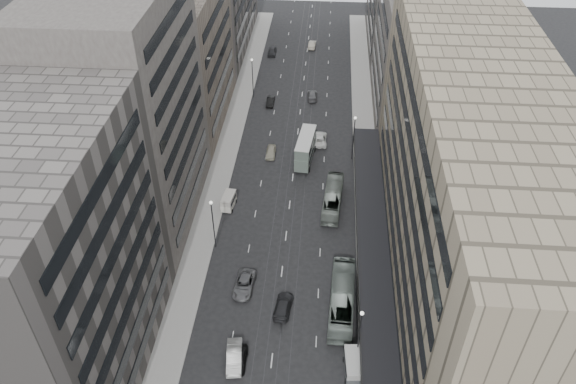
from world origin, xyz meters
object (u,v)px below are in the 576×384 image
(bus_near, at_px, (342,299))
(sedan_1, at_px, (234,357))
(panel_van, at_px, (229,201))
(sedan_0, at_px, (240,359))
(sedan_2, at_px, (244,284))
(bus_far, at_px, (333,198))
(vw_microbus, at_px, (353,365))
(double_decker, at_px, (305,148))

(bus_near, relative_size, sedan_1, 2.51)
(panel_van, relative_size, sedan_0, 0.94)
(panel_van, bearing_deg, sedan_2, -67.44)
(bus_far, xyz_separation_m, sedan_2, (-11.19, -17.61, -0.76))
(panel_van, relative_size, sedan_2, 0.70)
(vw_microbus, xyz_separation_m, sedan_2, (-13.82, 11.44, -0.52))
(bus_near, height_order, sedan_2, bus_near)
(panel_van, bearing_deg, double_decker, 56.90)
(bus_near, height_order, panel_van, bus_near)
(bus_near, xyz_separation_m, double_decker, (-6.17, 31.60, 0.80))
(bus_far, relative_size, sedan_1, 2.19)
(vw_microbus, xyz_separation_m, sedan_1, (-13.44, 0.39, -0.45))
(double_decker, relative_size, sedan_2, 1.65)
(bus_near, relative_size, sedan_2, 2.32)
(bus_far, distance_m, sedan_2, 20.88)
(bus_far, bearing_deg, sedan_0, 75.08)
(bus_far, distance_m, sedan_1, 30.63)
(panel_van, distance_m, sedan_0, 27.89)
(panel_van, height_order, sedan_0, panel_van)
(sedan_0, bearing_deg, bus_far, 71.66)
(bus_near, bearing_deg, panel_van, -44.37)
(double_decker, xyz_separation_m, sedan_1, (-6.02, -40.35, -1.70))
(bus_near, xyz_separation_m, sedan_0, (-11.55, -8.89, -1.04))
(vw_microbus, bearing_deg, sedan_2, 136.11)
(bus_near, relative_size, vw_microbus, 2.85)
(bus_near, bearing_deg, sedan_2, -7.68)
(bus_near, xyz_separation_m, bus_far, (-1.39, 19.91, -0.21))
(vw_microbus, height_order, sedan_0, vw_microbus)
(bus_near, xyz_separation_m, vw_microbus, (1.25, -9.14, -0.45))
(bus_far, bearing_deg, panel_van, 9.89)
(bus_near, xyz_separation_m, sedan_2, (-12.57, 2.30, -0.97))
(sedan_0, height_order, sedan_1, sedan_1)
(double_decker, height_order, vw_microbus, double_decker)
(bus_near, xyz_separation_m, sedan_1, (-12.19, -8.75, -0.90))
(sedan_1, bearing_deg, sedan_0, -19.37)
(bus_far, bearing_deg, bus_near, 98.50)
(sedan_0, bearing_deg, sedan_1, 168.55)
(double_decker, bearing_deg, panel_van, -123.31)
(panel_van, relative_size, sedan_1, 0.76)
(double_decker, distance_m, panel_van, 17.20)
(panel_van, distance_m, sedan_1, 27.62)
(sedan_0, relative_size, sedan_2, 0.74)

